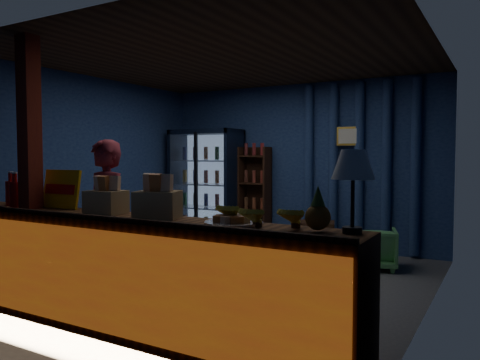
% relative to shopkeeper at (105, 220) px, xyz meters
% --- Properties ---
extents(ground, '(4.60, 4.60, 0.00)m').
position_rel_shopkeeper_xyz_m(ground, '(0.58, 1.41, -0.81)').
color(ground, '#515154').
rests_on(ground, ground).
extents(room_walls, '(4.60, 4.60, 4.60)m').
position_rel_shopkeeper_xyz_m(room_walls, '(0.58, 1.41, 0.76)').
color(room_walls, navy).
rests_on(room_walls, ground).
extents(counter, '(4.40, 0.57, 0.99)m').
position_rel_shopkeeper_xyz_m(counter, '(0.58, -0.50, -0.33)').
color(counter, brown).
rests_on(counter, ground).
extents(support_post, '(0.16, 0.16, 2.60)m').
position_rel_shopkeeper_xyz_m(support_post, '(-0.47, -0.49, 0.49)').
color(support_post, maroon).
rests_on(support_post, ground).
extents(beverage_cooler, '(1.20, 0.62, 1.90)m').
position_rel_shopkeeper_xyz_m(beverage_cooler, '(-0.97, 3.33, 0.12)').
color(beverage_cooler, black).
rests_on(beverage_cooler, ground).
extents(bottle_shelf, '(0.50, 0.28, 1.60)m').
position_rel_shopkeeper_xyz_m(bottle_shelf, '(-0.12, 3.47, -0.02)').
color(bottle_shelf, '#381B12').
rests_on(bottle_shelf, ground).
extents(curtain_folds, '(1.74, 0.14, 2.50)m').
position_rel_shopkeeper_xyz_m(curtain_folds, '(1.58, 3.55, 0.49)').
color(curtain_folds, navy).
rests_on(curtain_folds, room_walls).
extents(framed_picture, '(0.36, 0.04, 0.28)m').
position_rel_shopkeeper_xyz_m(framed_picture, '(1.43, 3.51, 0.94)').
color(framed_picture, gold).
rests_on(framed_picture, room_walls).
extents(shopkeeper, '(0.68, 0.54, 1.62)m').
position_rel_shopkeeper_xyz_m(shopkeeper, '(0.00, 0.00, 0.00)').
color(shopkeeper, maroon).
rests_on(shopkeeper, ground).
extents(green_chair, '(0.70, 0.71, 0.53)m').
position_rel_shopkeeper_xyz_m(green_chair, '(2.02, 2.68, -0.55)').
color(green_chair, '#4F9F54').
rests_on(green_chair, ground).
extents(side_table, '(0.66, 0.56, 0.61)m').
position_rel_shopkeeper_xyz_m(side_table, '(1.11, 2.96, -0.55)').
color(side_table, '#381B12').
rests_on(side_table, ground).
extents(yellow_sign, '(0.47, 0.10, 0.37)m').
position_rel_shopkeeper_xyz_m(yellow_sign, '(-0.24, -0.33, 0.33)').
color(yellow_sign, orange).
rests_on(yellow_sign, counter).
extents(soda_bottles, '(0.47, 0.19, 0.35)m').
position_rel_shopkeeper_xyz_m(soda_bottles, '(-0.71, -0.44, 0.28)').
color(soda_bottles, '#B70F0C').
rests_on(soda_bottles, counter).
extents(snack_box_left, '(0.34, 0.29, 0.33)m').
position_rel_shopkeeper_xyz_m(snack_box_left, '(0.44, -0.41, 0.26)').
color(snack_box_left, '#A48D4F').
rests_on(snack_box_left, counter).
extents(snack_box_centre, '(0.42, 0.38, 0.36)m').
position_rel_shopkeeper_xyz_m(snack_box_centre, '(1.03, -0.42, 0.27)').
color(snack_box_centre, '#A48D4F').
rests_on(snack_box_centre, counter).
extents(pastry_tray, '(0.44, 0.44, 0.07)m').
position_rel_shopkeeper_xyz_m(pastry_tray, '(1.75, -0.42, 0.16)').
color(pastry_tray, silver).
rests_on(pastry_tray, counter).
extents(banana_bunches, '(0.73, 0.29, 0.16)m').
position_rel_shopkeeper_xyz_m(banana_bunches, '(1.96, -0.41, 0.22)').
color(banana_bunches, yellow).
rests_on(banana_bunches, counter).
extents(table_lamp, '(0.28, 0.28, 0.55)m').
position_rel_shopkeeper_xyz_m(table_lamp, '(2.63, -0.37, 0.57)').
color(table_lamp, black).
rests_on(table_lamp, counter).
extents(pineapple, '(0.17, 0.17, 0.30)m').
position_rel_shopkeeper_xyz_m(pineapple, '(2.40, -0.41, 0.26)').
color(pineapple, brown).
rests_on(pineapple, counter).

